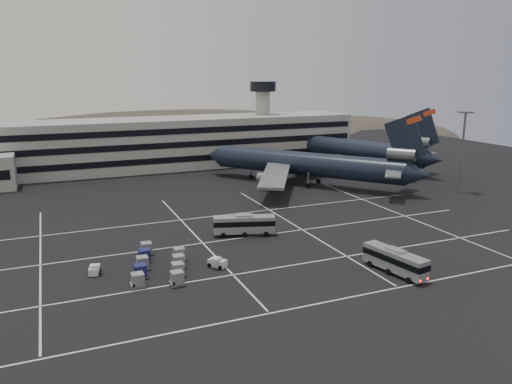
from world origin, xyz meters
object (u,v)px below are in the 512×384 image
Objects in this scene: tug_a at (94,270)px; trijet_main at (308,164)px; uld_cluster at (158,264)px; bus_near at (395,260)px; bus_far at (244,224)px.

trijet_main is at bearing 47.63° from tug_a.
uld_cluster is (-44.77, -39.31, -4.36)m from trijet_main.
bus_near is (-15.37, -52.79, -3.34)m from trijet_main.
trijet_main is 4.79× the size of bus_near.
bus_near is at bearing -144.25° from trijet_main.
uld_cluster is (-29.40, 13.47, -1.01)m from bus_near.
bus_near reaches higher than uld_cluster.
uld_cluster is at bearing 145.16° from bus_near.
trijet_main reaches higher than bus_far.
bus_near reaches higher than tug_a.
tug_a is at bearing 124.25° from bus_far.
bus_far is 0.68× the size of uld_cluster.
bus_far reaches higher than uld_cluster.
bus_far is 19.12m from uld_cluster.
tug_a is at bearing 166.96° from uld_cluster.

